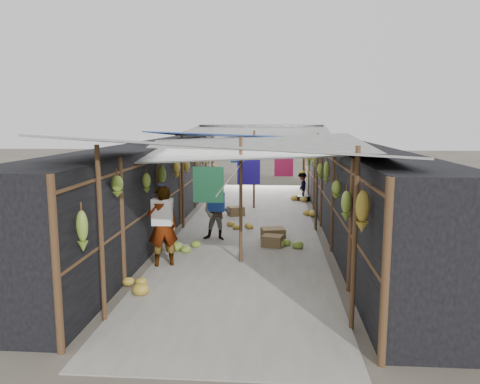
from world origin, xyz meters
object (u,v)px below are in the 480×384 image
(crate_near, at_px, (272,241))
(black_basin, at_px, (302,198))
(vendor_seated, at_px, (302,186))
(vendor_elderly, at_px, (163,226))
(shopper_blue, at_px, (216,212))

(crate_near, distance_m, black_basin, 6.58)
(black_basin, relative_size, vendor_seated, 0.56)
(vendor_elderly, distance_m, vendor_seated, 8.80)
(vendor_elderly, bearing_deg, shopper_blue, -132.65)
(crate_near, height_order, black_basin, crate_near)
(black_basin, xyz_separation_m, shopper_blue, (-2.43, -5.95, 0.61))
(shopper_blue, height_order, vendor_seated, shopper_blue)
(black_basin, distance_m, shopper_blue, 6.46)
(black_basin, height_order, vendor_elderly, vendor_elderly)
(crate_near, distance_m, vendor_seated, 6.65)
(crate_near, height_order, vendor_seated, vendor_seated)
(shopper_blue, bearing_deg, black_basin, 75.02)
(crate_near, bearing_deg, vendor_elderly, -129.97)
(vendor_elderly, xyz_separation_m, shopper_blue, (0.81, 2.16, -0.13))
(black_basin, bearing_deg, vendor_elderly, -111.79)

